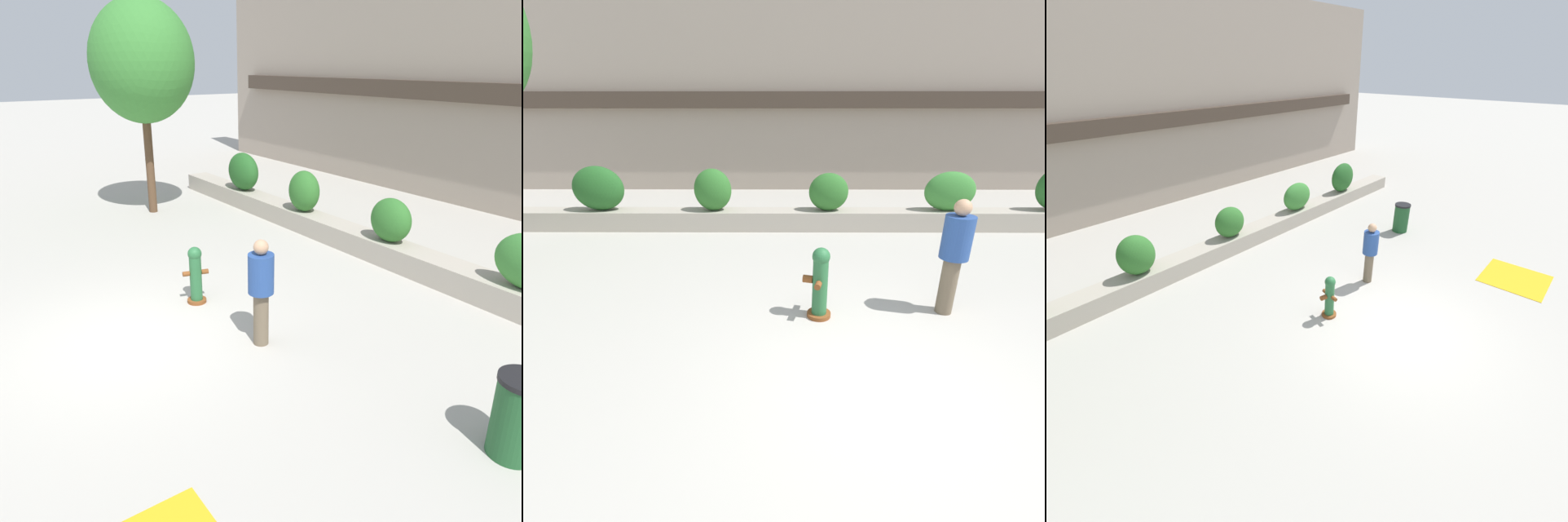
% 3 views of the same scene
% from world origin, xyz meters
% --- Properties ---
extents(ground_plane, '(120.00, 120.00, 0.00)m').
position_xyz_m(ground_plane, '(0.00, 0.00, 0.00)').
color(ground_plane, '#B2ADA3').
extents(building_facade, '(30.00, 1.36, 8.00)m').
position_xyz_m(building_facade, '(0.00, 11.98, 3.99)').
color(building_facade, gray).
rests_on(building_facade, ground).
extents(planter_wall_low, '(18.00, 0.70, 0.50)m').
position_xyz_m(planter_wall_low, '(0.00, 6.00, 0.25)').
color(planter_wall_low, '#ADA393').
rests_on(planter_wall_low, ground).
extents(hedge_bush_1, '(0.95, 0.70, 1.06)m').
position_xyz_m(hedge_bush_1, '(-3.02, 6.00, 1.03)').
color(hedge_bush_1, '#2D6B28').
rests_on(hedge_bush_1, planter_wall_low).
extents(hedge_bush_2, '(1.01, 0.64, 0.96)m').
position_xyz_m(hedge_bush_2, '(-0.05, 6.00, 0.98)').
color(hedge_bush_2, '#2D6B28').
rests_on(hedge_bush_2, planter_wall_low).
extents(hedge_bush_3, '(1.30, 0.57, 1.00)m').
position_xyz_m(hedge_bush_3, '(3.06, 6.00, 1.00)').
color(hedge_bush_3, '#387F33').
rests_on(hedge_bush_3, planter_wall_low).
extents(hedge_bush_4, '(1.31, 0.57, 1.18)m').
position_xyz_m(hedge_bush_4, '(5.91, 6.00, 1.09)').
color(hedge_bush_4, '#235B23').
rests_on(hedge_bush_4, planter_wall_low).
extents(fire_hydrant, '(0.47, 0.48, 1.08)m').
position_xyz_m(fire_hydrant, '(-0.65, 1.56, 0.55)').
color(fire_hydrant, brown).
rests_on(fire_hydrant, ground).
extents(pedestrian, '(0.56, 0.56, 1.73)m').
position_xyz_m(pedestrian, '(1.25, 1.69, 0.99)').
color(pedestrian, brown).
rests_on(pedestrian, ground).
extents(tactile_warning_pad, '(1.63, 1.63, 0.01)m').
position_xyz_m(tactile_warning_pad, '(4.10, -1.40, 0.01)').
color(tactile_warning_pad, gold).
rests_on(tactile_warning_pad, ground).
extents(trash_bin, '(0.55, 0.55, 1.01)m').
position_xyz_m(trash_bin, '(4.87, 2.63, 0.51)').
color(trash_bin, '#1E5128').
rests_on(trash_bin, ground).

